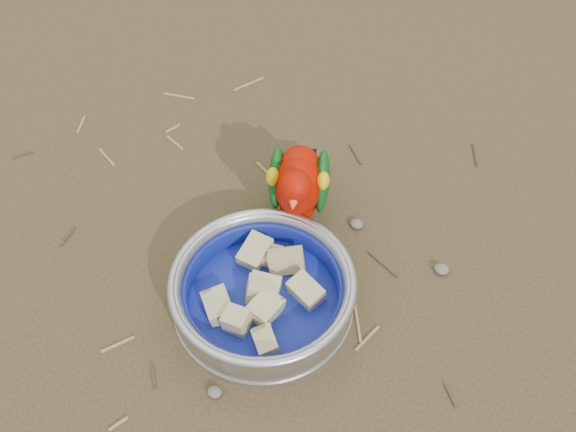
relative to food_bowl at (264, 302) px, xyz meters
The scene contains 6 objects.
ground 0.05m from the food_bowl, 152.76° to the right, with size 60.00×60.00×0.00m, color #4A3A24.
food_bowl is the anchor object (origin of this frame).
bowl_wall 0.03m from the food_bowl, ahead, with size 0.24×0.24×0.04m, color #B2B2BA, non-canonical shape.
fruit_wedges 0.02m from the food_bowl, 90.00° to the left, with size 0.14×0.14×0.03m, color tan, non-canonical shape.
lory_parrot 0.16m from the food_bowl, 98.69° to the left, with size 0.09×0.18×0.14m, color #AB0D00, non-canonical shape.
ground_debris 0.05m from the food_bowl, 101.07° to the left, with size 0.90×0.80×0.01m, color #AD8C4C, non-canonical shape.
Camera 1 is at (0.28, -0.37, 0.73)m, focal length 40.00 mm.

